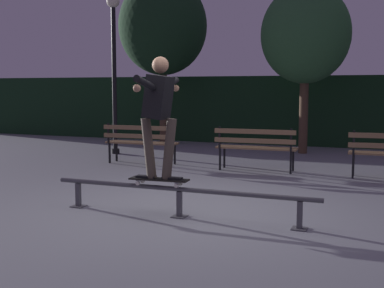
{
  "coord_description": "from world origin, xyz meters",
  "views": [
    {
      "loc": [
        2.44,
        -6.03,
        1.64
      ],
      "look_at": [
        -0.14,
        0.52,
        0.85
      ],
      "focal_mm": 46.82,
      "sensor_mm": 36.0,
      "label": 1
    }
  ],
  "objects_px": {
    "tree_behind_benches": "(306,35)",
    "grind_rail": "(179,194)",
    "skateboarder": "(159,107)",
    "tree_far_left": "(163,27)",
    "skateboard": "(159,180)",
    "lamp_post_left": "(114,54)",
    "park_bench_leftmost": "(140,140)",
    "park_bench_left_center": "(256,144)"
  },
  "relations": [
    {
      "from": "tree_behind_benches",
      "to": "grind_rail",
      "type": "bearing_deg",
      "value": -93.72
    },
    {
      "from": "skateboarder",
      "to": "tree_far_left",
      "type": "distance_m",
      "value": 8.37
    },
    {
      "from": "grind_rail",
      "to": "tree_far_left",
      "type": "height_order",
      "value": "tree_far_left"
    },
    {
      "from": "tree_behind_benches",
      "to": "tree_far_left",
      "type": "bearing_deg",
      "value": 173.33
    },
    {
      "from": "skateboard",
      "to": "lamp_post_left",
      "type": "bearing_deg",
      "value": 125.29
    },
    {
      "from": "skateboarder",
      "to": "tree_far_left",
      "type": "relative_size",
      "value": 0.33
    },
    {
      "from": "skateboarder",
      "to": "tree_behind_benches",
      "type": "distance_m",
      "value": 7.13
    },
    {
      "from": "park_bench_leftmost",
      "to": "tree_behind_benches",
      "type": "bearing_deg",
      "value": 46.67
    },
    {
      "from": "tree_far_left",
      "to": "park_bench_left_center",
      "type": "bearing_deg",
      "value": -44.68
    },
    {
      "from": "tree_behind_benches",
      "to": "lamp_post_left",
      "type": "distance_m",
      "value": 4.74
    },
    {
      "from": "skateboarder",
      "to": "lamp_post_left",
      "type": "height_order",
      "value": "lamp_post_left"
    },
    {
      "from": "tree_far_left",
      "to": "lamp_post_left",
      "type": "bearing_deg",
      "value": -96.96
    },
    {
      "from": "lamp_post_left",
      "to": "tree_behind_benches",
      "type": "bearing_deg",
      "value": 22.39
    },
    {
      "from": "skateboarder",
      "to": "lamp_post_left",
      "type": "distance_m",
      "value": 6.38
    },
    {
      "from": "park_bench_leftmost",
      "to": "tree_behind_benches",
      "type": "height_order",
      "value": "tree_behind_benches"
    },
    {
      "from": "park_bench_left_center",
      "to": "tree_behind_benches",
      "type": "distance_m",
      "value": 3.98
    },
    {
      "from": "skateboarder",
      "to": "tree_far_left",
      "type": "height_order",
      "value": "tree_far_left"
    },
    {
      "from": "skateboard",
      "to": "grind_rail",
      "type": "bearing_deg",
      "value": 0.0
    },
    {
      "from": "park_bench_leftmost",
      "to": "tree_far_left",
      "type": "bearing_deg",
      "value": 107.17
    },
    {
      "from": "grind_rail",
      "to": "park_bench_left_center",
      "type": "relative_size",
      "value": 2.22
    },
    {
      "from": "tree_behind_benches",
      "to": "skateboard",
      "type": "bearing_deg",
      "value": -96.05
    },
    {
      "from": "park_bench_leftmost",
      "to": "tree_behind_benches",
      "type": "distance_m",
      "value": 4.95
    },
    {
      "from": "park_bench_left_center",
      "to": "tree_far_left",
      "type": "relative_size",
      "value": 0.34
    },
    {
      "from": "tree_far_left",
      "to": "tree_behind_benches",
      "type": "height_order",
      "value": "tree_far_left"
    },
    {
      "from": "skateboarder",
      "to": "park_bench_leftmost",
      "type": "height_order",
      "value": "skateboarder"
    },
    {
      "from": "skateboarder",
      "to": "park_bench_leftmost",
      "type": "relative_size",
      "value": 0.97
    },
    {
      "from": "skateboarder",
      "to": "tree_behind_benches",
      "type": "relative_size",
      "value": 0.37
    },
    {
      "from": "park_bench_leftmost",
      "to": "tree_far_left",
      "type": "height_order",
      "value": "tree_far_left"
    },
    {
      "from": "skateboard",
      "to": "lamp_post_left",
      "type": "distance_m",
      "value": 6.6
    },
    {
      "from": "lamp_post_left",
      "to": "skateboarder",
      "type": "bearing_deg",
      "value": -54.68
    },
    {
      "from": "grind_rail",
      "to": "park_bench_left_center",
      "type": "height_order",
      "value": "park_bench_left_center"
    },
    {
      "from": "grind_rail",
      "to": "skateboard",
      "type": "bearing_deg",
      "value": -180.0
    },
    {
      "from": "park_bench_left_center",
      "to": "tree_far_left",
      "type": "height_order",
      "value": "tree_far_left"
    },
    {
      "from": "tree_far_left",
      "to": "skateboard",
      "type": "bearing_deg",
      "value": -65.64
    },
    {
      "from": "park_bench_left_center",
      "to": "skateboarder",
      "type": "bearing_deg",
      "value": -94.67
    },
    {
      "from": "park_bench_leftmost",
      "to": "tree_far_left",
      "type": "xyz_separation_m",
      "value": [
        -1.12,
        3.62,
        2.84
      ]
    },
    {
      "from": "skateboard",
      "to": "park_bench_left_center",
      "type": "height_order",
      "value": "park_bench_left_center"
    },
    {
      "from": "grind_rail",
      "to": "lamp_post_left",
      "type": "xyz_separation_m",
      "value": [
        -3.92,
        5.13,
        2.18
      ]
    },
    {
      "from": "grind_rail",
      "to": "lamp_post_left",
      "type": "distance_m",
      "value": 6.81
    },
    {
      "from": "tree_far_left",
      "to": "lamp_post_left",
      "type": "distance_m",
      "value": 2.46
    },
    {
      "from": "grind_rail",
      "to": "skateboarder",
      "type": "xyz_separation_m",
      "value": [
        -0.28,
        0.0,
        1.1
      ]
    },
    {
      "from": "skateboarder",
      "to": "park_bench_left_center",
      "type": "bearing_deg",
      "value": 85.33
    }
  ]
}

